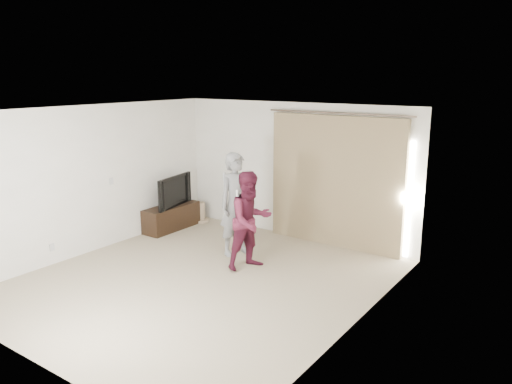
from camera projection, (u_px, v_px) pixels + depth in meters
floor at (201, 281)px, 7.68m from camera, size 5.50×5.50×0.00m
wall_back at (294, 171)px, 9.58m from camera, size 5.00×0.04×2.60m
wall_left at (92, 179)px, 8.78m from camera, size 0.04×5.50×2.60m
ceiling at (197, 111)px, 7.09m from camera, size 5.00×5.50×0.01m
curtain at (335, 182)px, 9.03m from camera, size 2.80×0.11×2.46m
tv_console at (172, 217)px, 10.23m from camera, size 0.44×1.27×0.49m
tv at (170, 191)px, 10.10m from camera, size 0.34×1.10×0.63m
scratching_post at (201, 214)px, 10.73m from camera, size 0.32×0.32×0.43m
person_man at (237, 204)px, 8.65m from camera, size 0.65×0.78×1.81m
person_woman at (250, 220)px, 8.04m from camera, size 0.85×0.95×1.61m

